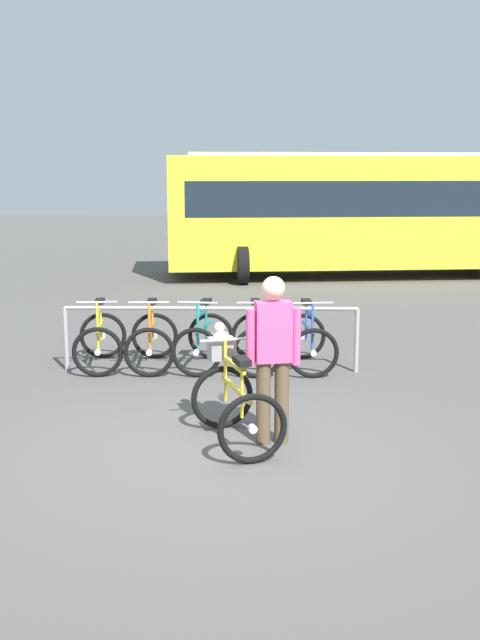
% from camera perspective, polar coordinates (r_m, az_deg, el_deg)
% --- Properties ---
extents(ground_plane, '(80.00, 80.00, 0.00)m').
position_cam_1_polar(ground_plane, '(7.36, -1.76, -9.60)').
color(ground_plane, '#514F4C').
extents(bike_rack_rail, '(3.90, 0.37, 0.88)m').
position_cam_1_polar(bike_rack_rail, '(9.96, -2.23, -0.05)').
color(bike_rack_rail, '#99999E').
rests_on(bike_rack_rail, ground).
extents(racked_bike_yellow, '(0.87, 1.20, 0.97)m').
position_cam_1_polar(racked_bike_yellow, '(10.39, -10.47, -1.54)').
color(racked_bike_yellow, black).
rests_on(racked_bike_yellow, ground).
extents(racked_bike_orange, '(0.81, 1.19, 0.97)m').
position_cam_1_polar(racked_bike_orange, '(10.27, -6.64, -1.58)').
color(racked_bike_orange, black).
rests_on(racked_bike_orange, ground).
extents(racked_bike_teal, '(0.71, 1.13, 0.97)m').
position_cam_1_polar(racked_bike_teal, '(10.20, -2.75, -1.60)').
color(racked_bike_teal, black).
rests_on(racked_bike_teal, ground).
extents(racked_bike_black, '(0.79, 1.17, 0.97)m').
position_cam_1_polar(racked_bike_black, '(10.18, 1.19, -1.62)').
color(racked_bike_black, black).
rests_on(racked_bike_black, ground).
extents(racked_bike_blue, '(0.83, 1.19, 0.97)m').
position_cam_1_polar(racked_bike_blue, '(10.20, 5.13, -1.64)').
color(racked_bike_blue, black).
rests_on(racked_bike_blue, ground).
extents(featured_bicycle, '(1.03, 1.26, 1.09)m').
position_cam_1_polar(featured_bicycle, '(7.40, -0.55, -5.51)').
color(featured_bicycle, black).
rests_on(featured_bicycle, ground).
extents(person_with_featured_bike, '(0.52, 0.28, 1.64)m').
position_cam_1_polar(person_with_featured_bike, '(7.24, 2.50, -2.45)').
color(person_with_featured_bike, brown).
rests_on(person_with_featured_bike, ground).
extents(bus_distant, '(10.29, 4.62, 3.08)m').
position_cam_1_polar(bus_distant, '(19.64, 9.45, 8.35)').
color(bus_distant, yellow).
rests_on(bus_distant, ground).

